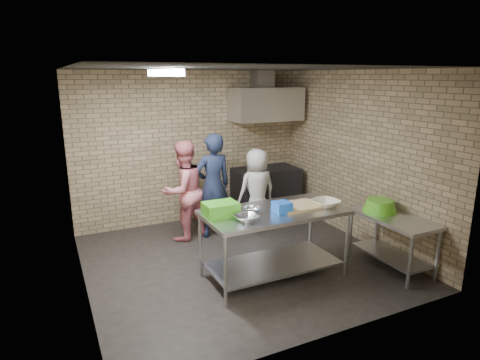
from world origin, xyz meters
name	(u,v)px	position (x,y,z in m)	size (l,w,h in m)	color
floor	(240,260)	(0.00, 0.00, 0.00)	(4.20, 4.20, 0.00)	black
ceiling	(240,68)	(0.00, 0.00, 2.70)	(4.20, 4.20, 0.00)	black
back_wall	(192,148)	(0.00, 2.00, 1.35)	(4.20, 0.06, 2.70)	tan
front_wall	(331,213)	(0.00, -2.00, 1.35)	(4.20, 0.06, 2.70)	tan
left_wall	(77,188)	(-2.10, 0.00, 1.35)	(0.06, 4.00, 2.70)	tan
right_wall	(359,157)	(2.10, 0.00, 1.35)	(0.06, 4.00, 2.70)	tan
prep_table	(274,244)	(0.20, -0.62, 0.46)	(1.85, 0.92, 0.92)	#ADAEB4
side_counter	(391,242)	(1.80, -1.10, 0.38)	(0.60, 1.20, 0.75)	silver
stove	(266,191)	(1.35, 1.65, 0.45)	(1.20, 0.70, 0.90)	black
range_hood	(266,104)	(1.35, 1.70, 2.10)	(1.30, 0.60, 0.60)	silver
hood_duct	(262,79)	(1.35, 1.85, 2.55)	(0.35, 0.30, 0.30)	#A5A8AD
wall_shelf	(275,113)	(1.65, 1.89, 1.92)	(0.80, 0.20, 0.04)	#3F2B19
fluorescent_fixture	(164,73)	(-1.00, 0.00, 2.64)	(0.10, 1.25, 0.08)	white
green_crate	(221,209)	(-0.50, -0.50, 1.01)	(0.41, 0.31, 0.16)	#38961B
blue_tub	(282,207)	(0.25, -0.72, 0.99)	(0.21, 0.21, 0.13)	blue
cutting_board	(298,206)	(0.55, -0.64, 0.94)	(0.56, 0.43, 0.03)	tan
mixing_bowl_a	(247,218)	(-0.30, -0.82, 0.96)	(0.29, 0.29, 0.07)	silver
mixing_bowl_b	(252,210)	(-0.10, -0.57, 0.96)	(0.22, 0.22, 0.07)	silver
ceramic_bowl	(326,203)	(0.90, -0.77, 0.97)	(0.35, 0.35, 0.09)	beige
green_basin	(380,206)	(1.78, -0.85, 0.83)	(0.46, 0.46, 0.17)	#59C626
bottle_red	(263,107)	(1.40, 1.89, 2.03)	(0.07, 0.07, 0.18)	#B22619
bottle_green	(282,107)	(1.80, 1.89, 2.02)	(0.06, 0.06, 0.15)	green
man_navy	(213,186)	(0.03, 1.07, 0.86)	(0.63, 0.41, 1.72)	black
woman_pink	(183,191)	(-0.45, 1.17, 0.81)	(0.79, 0.61, 1.62)	#E47881
woman_white	(257,190)	(0.82, 1.02, 0.71)	(0.69, 0.45, 1.42)	silver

